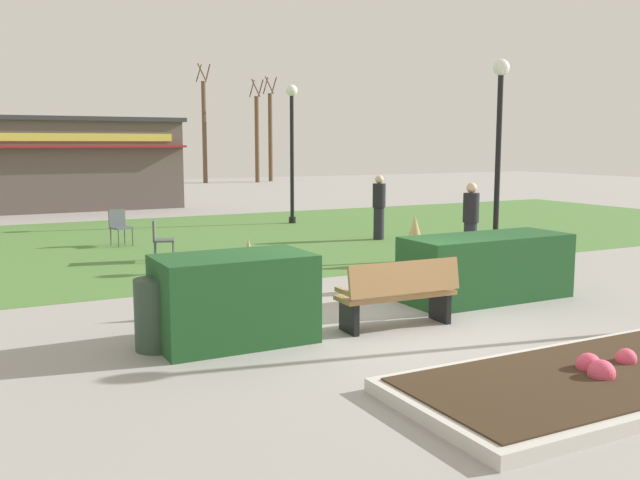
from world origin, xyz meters
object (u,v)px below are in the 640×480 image
object	(u,v)px
person_standing	(471,222)
tree_center_bg	(270,135)
park_bench	(399,294)
trash_bin	(156,314)
food_kiosk	(56,163)
person_strolling	(379,207)
cafe_chair_east	(160,237)
cafe_chair_west	(119,224)
tree_right_bg	(257,137)
lamppost_mid	(499,134)
tree_left_bg	(204,130)
lamppost_far	(292,137)

from	to	relation	value
person_standing	tree_center_bg	xyz separation A→B (m)	(9.00, 31.26, 2.17)
park_bench	trash_bin	bearing A→B (deg)	170.64
trash_bin	food_kiosk	distance (m)	20.21
food_kiosk	person_strolling	world-z (taller)	food_kiosk
food_kiosk	cafe_chair_east	size ratio (longest dim) A/B	10.38
cafe_chair_west	tree_right_bg	size ratio (longest dim) A/B	0.14
cafe_chair_west	tree_right_bg	world-z (taller)	tree_right_bg
lamppost_mid	person_standing	size ratio (longest dim) A/B	2.55
cafe_chair_east	tree_left_bg	size ratio (longest dim) A/B	0.12
cafe_chair_west	person_standing	distance (m)	8.50
cafe_chair_west	tree_center_bg	size ratio (longest dim) A/B	0.13
park_bench	tree_left_bg	world-z (taller)	tree_left_bg
park_bench	tree_left_bg	size ratio (longest dim) A/B	0.23
person_strolling	cafe_chair_east	bearing A→B (deg)	-106.16
lamppost_far	tree_center_bg	world-z (taller)	tree_center_bg
cafe_chair_west	park_bench	bearing A→B (deg)	-79.80
person_standing	tree_right_bg	size ratio (longest dim) A/B	0.26
lamppost_mid	cafe_chair_west	size ratio (longest dim) A/B	4.84
trash_bin	food_kiosk	xyz separation A→B (m)	(1.38, 20.12, 1.31)
food_kiosk	person_standing	bearing A→B (deg)	-69.75
person_standing	tree_right_bg	world-z (taller)	tree_right_bg
person_standing	tree_center_bg	world-z (taller)	tree_center_bg
park_bench	lamppost_far	distance (m)	13.02
cafe_chair_west	person_standing	bearing A→B (deg)	-43.77
cafe_chair_west	lamppost_far	bearing A→B (deg)	22.64
cafe_chair_east	food_kiosk	bearing A→B (deg)	91.49
person_standing	lamppost_far	bearing A→B (deg)	-12.02
lamppost_mid	lamppost_far	bearing A→B (deg)	98.07
person_standing	tree_left_bg	bearing A→B (deg)	-21.95
lamppost_mid	food_kiosk	size ratio (longest dim) A/B	0.47
trash_bin	person_strolling	bearing A→B (deg)	42.72
food_kiosk	tree_right_bg	world-z (taller)	tree_right_bg
food_kiosk	cafe_chair_east	bearing A→B (deg)	-88.51
lamppost_far	trash_bin	world-z (taller)	lamppost_far
person_standing	tree_left_bg	distance (m)	31.70
food_kiosk	tree_right_bg	bearing A→B (deg)	44.37
lamppost_mid	tree_center_bg	bearing A→B (deg)	75.35
person_standing	cafe_chair_east	bearing A→B (deg)	48.02
person_strolling	person_standing	distance (m)	3.85
lamppost_far	person_standing	world-z (taller)	lamppost_far
park_bench	lamppost_mid	xyz separation A→B (m)	(5.28, 4.04, 2.22)
park_bench	cafe_chair_west	world-z (taller)	park_bench
food_kiosk	tree_left_bg	bearing A→B (deg)	53.49
food_kiosk	park_bench	bearing A→B (deg)	-84.96
lamppost_mid	cafe_chair_west	world-z (taller)	lamppost_mid
park_bench	tree_right_bg	xyz separation A→B (m)	(12.11, 34.27, 2.42)
park_bench	lamppost_mid	world-z (taller)	lamppost_mid
cafe_chair_west	person_strolling	distance (m)	6.60
trash_bin	cafe_chair_west	bearing A→B (deg)	80.96
tree_left_bg	food_kiosk	bearing A→B (deg)	-126.51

